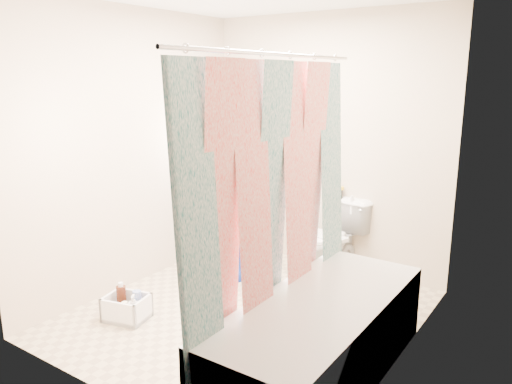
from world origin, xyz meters
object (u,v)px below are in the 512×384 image
Objects in this scene: plumber at (244,192)px; cleaning_caddy at (128,309)px; toilet at (332,240)px; bathtub at (320,336)px.

plumber reaches higher than cleaning_caddy.
toilet is 1.90m from cleaning_caddy.
plumber is at bearing -130.97° from toilet.
cleaning_caddy is (-0.91, -1.64, -0.27)m from toilet.
bathtub is at bearing -7.55° from cleaning_caddy.
toilet is 0.92m from plumber.
bathtub is 2.43× the size of toilet.
bathtub is 4.78× the size of cleaning_caddy.
plumber reaches higher than bathtub.
bathtub is at bearing -50.16° from toilet.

